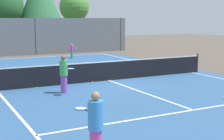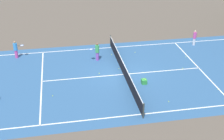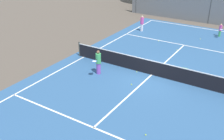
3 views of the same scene
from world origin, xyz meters
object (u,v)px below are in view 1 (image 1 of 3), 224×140
(tennis_ball_8, at_px, (37,88))
(player_1, at_px, (95,126))
(player_0, at_px, (72,50))
(tennis_ball_4, at_px, (224,98))
(ball_crate, at_px, (126,71))
(tennis_ball_6, at_px, (35,67))
(tennis_ball_2, at_px, (112,62))
(tennis_ball_3, at_px, (65,61))
(tennis_ball_5, at_px, (22,80))
(tennis_ball_7, at_px, (93,82))
(player_4, at_px, (64,74))
(tennis_ball_9, at_px, (119,87))
(tennis_ball_1, at_px, (71,67))
(tennis_ball_0, at_px, (155,68))

(tennis_ball_8, bearing_deg, player_1, -96.40)
(player_0, distance_m, tennis_ball_8, 12.04)
(tennis_ball_4, bearing_deg, player_1, -156.58)
(ball_crate, xyz_separation_m, tennis_ball_4, (0.57, -6.82, -0.15))
(tennis_ball_8, bearing_deg, tennis_ball_6, 75.64)
(tennis_ball_2, relative_size, tennis_ball_6, 1.00)
(player_0, xyz_separation_m, tennis_ball_6, (-4.12, -4.13, -0.58))
(tennis_ball_3, bearing_deg, tennis_ball_5, -124.92)
(player_0, xyz_separation_m, tennis_ball_7, (-2.94, -10.46, -0.58))
(player_4, xyz_separation_m, tennis_ball_9, (2.55, -0.19, -0.80))
(player_4, xyz_separation_m, tennis_ball_4, (5.28, -3.91, -0.80))
(tennis_ball_9, bearing_deg, tennis_ball_6, 102.07)
(tennis_ball_2, bearing_deg, player_0, 111.58)
(ball_crate, relative_size, tennis_ball_1, 6.45)
(tennis_ball_0, bearing_deg, tennis_ball_7, -156.30)
(tennis_ball_5, height_order, tennis_ball_7, same)
(tennis_ball_0, relative_size, tennis_ball_1, 1.00)
(tennis_ball_6, distance_m, tennis_ball_7, 6.44)
(player_4, bearing_deg, tennis_ball_0, 27.66)
(tennis_ball_3, height_order, tennis_ball_5, same)
(tennis_ball_4, bearing_deg, tennis_ball_3, 96.29)
(tennis_ball_5, distance_m, tennis_ball_9, 5.19)
(player_4, height_order, tennis_ball_0, player_4)
(player_4, relative_size, tennis_ball_8, 24.42)
(tennis_ball_2, relative_size, tennis_ball_9, 1.00)
(tennis_ball_0, distance_m, tennis_ball_5, 8.40)
(player_0, relative_size, tennis_ball_0, 17.65)
(tennis_ball_1, xyz_separation_m, tennis_ball_8, (-3.70, -5.31, 0.00))
(player_0, bearing_deg, player_4, -112.46)
(tennis_ball_1, distance_m, tennis_ball_7, 5.30)
(player_4, xyz_separation_m, tennis_ball_3, (3.71, 10.31, -0.80))
(player_4, height_order, ball_crate, player_4)
(ball_crate, height_order, tennis_ball_1, ball_crate)
(tennis_ball_1, bearing_deg, tennis_ball_8, -124.86)
(tennis_ball_1, bearing_deg, tennis_ball_5, -141.06)
(tennis_ball_5, xyz_separation_m, tennis_ball_7, (2.97, -2.12, 0.00))
(player_4, relative_size, tennis_ball_6, 24.42)
(tennis_ball_3, xyz_separation_m, tennis_ball_7, (-1.70, -8.80, 0.00))
(player_1, height_order, tennis_ball_2, player_1)
(tennis_ball_2, relative_size, tennis_ball_3, 1.00)
(tennis_ball_2, xyz_separation_m, tennis_ball_5, (-7.48, -4.36, 0.00))
(ball_crate, height_order, tennis_ball_0, ball_crate)
(player_0, relative_size, tennis_ball_8, 17.65)
(player_1, relative_size, tennis_ball_1, 24.09)
(player_4, height_order, tennis_ball_7, player_4)
(player_1, distance_m, tennis_ball_2, 17.11)
(ball_crate, height_order, tennis_ball_3, ball_crate)
(tennis_ball_2, bearing_deg, tennis_ball_6, -178.47)
(tennis_ball_1, bearing_deg, tennis_ball_9, -92.79)
(ball_crate, height_order, tennis_ball_6, ball_crate)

